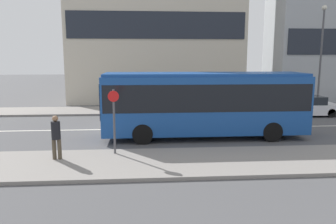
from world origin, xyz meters
name	(u,v)px	position (x,y,z in m)	size (l,w,h in m)	color
ground_plane	(130,129)	(0.00, 0.00, 0.00)	(120.00, 120.00, 0.00)	#4F4F51
sidewalk_near	(123,163)	(0.00, -6.25, 0.07)	(44.00, 3.50, 0.13)	gray
sidewalk_far	(133,110)	(0.00, 6.25, 0.07)	(44.00, 3.50, 0.13)	gray
lane_centerline	(130,129)	(0.00, 0.00, 0.00)	(41.80, 0.16, 0.01)	silver
city_bus	(204,101)	(3.81, -2.10, 1.87)	(10.06, 2.62, 3.25)	#194793
parked_car_0	(306,106)	(12.02, 3.44, 0.64)	(4.21, 1.84, 1.36)	silver
pedestrian_near_stop	(56,135)	(-2.57, -5.72, 1.10)	(0.35, 0.34, 1.71)	#4C4233
bus_stop_sign	(114,116)	(-0.41, -5.12, 1.67)	(0.44, 0.12, 2.63)	#4C4C51
street_lamp	(322,48)	(13.97, 5.55, 4.71)	(0.36, 0.36, 7.61)	#4C4C51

